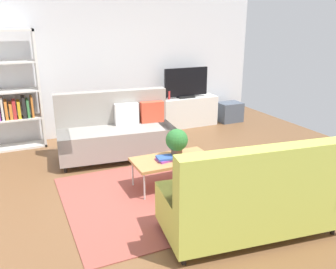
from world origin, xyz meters
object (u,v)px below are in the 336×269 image
table_book_0 (166,159)px  vase_0 (160,96)px  potted_plant (177,141)px  bottle_0 (169,95)px  couch_green (252,198)px  bookshelf (7,97)px  tv (186,83)px  couch_beige (116,132)px  coffee_table (172,160)px  storage_trunk (230,112)px  tv_console (185,112)px

table_book_0 → vase_0: size_ratio=1.98×
potted_plant → bottle_0: 2.73m
couch_green → bookshelf: 4.64m
bookshelf → bottle_0: size_ratio=11.64×
tv → potted_plant: (-1.45, -2.54, -0.30)m
tv → table_book_0: tv is taller
bookshelf → table_book_0: bearing=-54.4°
table_book_0 → tv: bearing=57.7°
couch_beige → coffee_table: couch_beige is taller
couch_beige → bookshelf: (-1.61, 1.18, 0.50)m
couch_beige → bottle_0: 1.89m
couch_beige → table_book_0: size_ratio=8.23×
storage_trunk → vase_0: bearing=174.9°
potted_plant → bottle_0: potted_plant is taller
bottle_0 → coffee_table: bearing=-113.8°
couch_green → tv: 4.20m
potted_plant → tv_console: bearing=60.5°
tv_console → coffee_table: bearing=-120.7°
couch_green → vase_0: size_ratio=16.41×
bookshelf → storage_trunk: size_ratio=4.04×
potted_plant → table_book_0: bearing=-166.6°
potted_plant → vase_0: size_ratio=3.37×
couch_beige → bottle_0: couch_beige is taller
table_book_0 → bottle_0: size_ratio=1.33×
bookshelf → vase_0: (2.93, 0.03, -0.25)m
tv_console → bookshelf: 3.57m
tv_console → tv: bearing=-90.0°
couch_green → table_book_0: size_ratio=8.30×
tv_console → bottle_0: bottle_0 is taller
bookshelf → potted_plant: bearing=-51.3°
tv_console → bottle_0: (-0.41, -0.04, 0.41)m
bookshelf → bottle_0: bearing=-1.1°
potted_plant → vase_0: potted_plant is taller
couch_beige → tv: size_ratio=1.98×
bookshelf → vase_0: 2.95m
coffee_table → vase_0: (0.95, 2.63, 0.31)m
couch_beige → vase_0: size_ratio=16.28×
tv → storage_trunk: size_ratio=1.92×
couch_green → tv_console: bearing=80.0°
bookshelf → table_book_0: bookshelf is taller
coffee_table → vase_0: bearing=70.2°
tv → bottle_0: (-0.41, -0.02, -0.22)m
couch_beige → couch_green: same height
potted_plant → couch_beige: bearing=108.0°
tv → storage_trunk: bearing=-4.2°
tv_console → table_book_0: (-1.63, -2.61, 0.11)m
couch_beige → coffee_table: (0.38, -1.42, -0.05)m
tv → couch_green: bearing=-107.5°
couch_beige → table_book_0: couch_beige is taller
bookshelf → vase_0: bearing=0.6°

